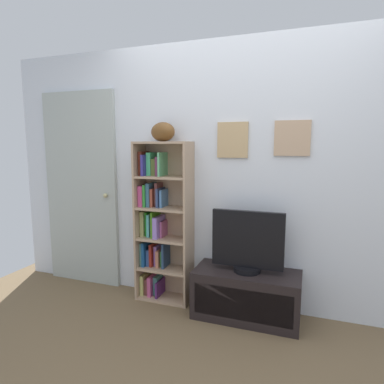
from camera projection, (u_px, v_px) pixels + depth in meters
back_wall at (244, 177)px, 2.86m from camera, size 4.80×0.08×2.33m
bookshelf at (160, 223)px, 3.06m from camera, size 0.51×0.24×1.47m
football at (163, 132)px, 2.90m from camera, size 0.32×0.28×0.17m
tv_stand at (246, 294)px, 2.75m from camera, size 0.87×0.40×0.40m
television at (248, 243)px, 2.69m from camera, size 0.59×0.22×0.51m
door at (81, 190)px, 3.40m from camera, size 0.84×0.09×1.97m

